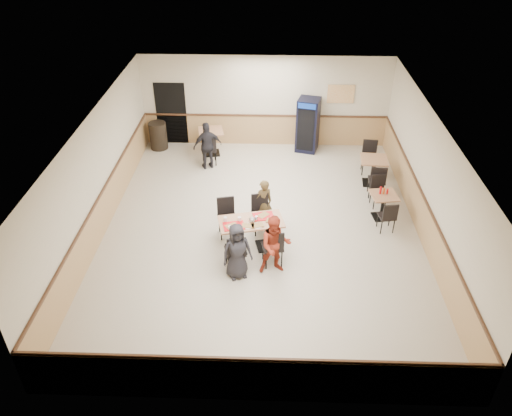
{
  "coord_description": "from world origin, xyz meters",
  "views": [
    {
      "loc": [
        0.2,
        -10.34,
        7.54
      ],
      "look_at": [
        -0.12,
        -0.5,
        1.01
      ],
      "focal_mm": 35.0,
      "sensor_mm": 36.0,
      "label": 1
    }
  ],
  "objects_px": {
    "pepsi_cooler": "(308,125)",
    "trash_bin": "(158,136)",
    "main_table": "(251,230)",
    "side_table_near": "(383,202)",
    "diner_man_opposite": "(263,203)",
    "lone_diner": "(208,146)",
    "diner_woman_left": "(237,251)",
    "diner_woman_right": "(275,245)",
    "back_table": "(211,138)",
    "side_table_far": "(373,167)"
  },
  "relations": [
    {
      "from": "back_table",
      "to": "trash_bin",
      "type": "bearing_deg",
      "value": 168.96
    },
    {
      "from": "trash_bin",
      "to": "diner_woman_right",
      "type": "bearing_deg",
      "value": -57.76
    },
    {
      "from": "side_table_near",
      "to": "diner_woman_right",
      "type": "bearing_deg",
      "value": -141.37
    },
    {
      "from": "diner_man_opposite",
      "to": "lone_diner",
      "type": "bearing_deg",
      "value": -84.22
    },
    {
      "from": "diner_woman_left",
      "to": "diner_woman_right",
      "type": "height_order",
      "value": "diner_woman_right"
    },
    {
      "from": "diner_man_opposite",
      "to": "side_table_near",
      "type": "distance_m",
      "value": 3.15
    },
    {
      "from": "side_table_near",
      "to": "pepsi_cooler",
      "type": "xyz_separation_m",
      "value": [
        -1.77,
        3.91,
        0.41
      ]
    },
    {
      "from": "main_table",
      "to": "trash_bin",
      "type": "bearing_deg",
      "value": 108.99
    },
    {
      "from": "diner_man_opposite",
      "to": "back_table",
      "type": "height_order",
      "value": "diner_man_opposite"
    },
    {
      "from": "diner_man_opposite",
      "to": "side_table_far",
      "type": "bearing_deg",
      "value": -169.39
    },
    {
      "from": "pepsi_cooler",
      "to": "side_table_near",
      "type": "bearing_deg",
      "value": -50.67
    },
    {
      "from": "side_table_far",
      "to": "pepsi_cooler",
      "type": "relative_size",
      "value": 0.46
    },
    {
      "from": "diner_man_opposite",
      "to": "pepsi_cooler",
      "type": "bearing_deg",
      "value": -131.66
    },
    {
      "from": "main_table",
      "to": "diner_woman_right",
      "type": "distance_m",
      "value": 1.01
    },
    {
      "from": "back_table",
      "to": "lone_diner",
      "type": "bearing_deg",
      "value": -90.0
    },
    {
      "from": "diner_woman_left",
      "to": "side_table_near",
      "type": "distance_m",
      "value": 4.4
    },
    {
      "from": "diner_man_opposite",
      "to": "side_table_near",
      "type": "relative_size",
      "value": 1.78
    },
    {
      "from": "side_table_near",
      "to": "side_table_far",
      "type": "relative_size",
      "value": 0.91
    },
    {
      "from": "back_table",
      "to": "trash_bin",
      "type": "height_order",
      "value": "trash_bin"
    },
    {
      "from": "side_table_far",
      "to": "trash_bin",
      "type": "xyz_separation_m",
      "value": [
        -6.69,
        2.1,
        -0.09
      ]
    },
    {
      "from": "main_table",
      "to": "diner_man_opposite",
      "type": "distance_m",
      "value": 1.04
    },
    {
      "from": "main_table",
      "to": "diner_woman_left",
      "type": "xyz_separation_m",
      "value": [
        -0.27,
        -1.0,
        0.15
      ]
    },
    {
      "from": "main_table",
      "to": "diner_woman_left",
      "type": "height_order",
      "value": "diner_woman_left"
    },
    {
      "from": "side_table_far",
      "to": "trash_bin",
      "type": "distance_m",
      "value": 7.01
    },
    {
      "from": "diner_woman_right",
      "to": "diner_man_opposite",
      "type": "height_order",
      "value": "diner_woman_right"
    },
    {
      "from": "diner_woman_left",
      "to": "back_table",
      "type": "relative_size",
      "value": 1.54
    },
    {
      "from": "diner_man_opposite",
      "to": "diner_woman_left",
      "type": "bearing_deg",
      "value": 50.4
    },
    {
      "from": "main_table",
      "to": "back_table",
      "type": "relative_size",
      "value": 1.83
    },
    {
      "from": "diner_man_opposite",
      "to": "trash_bin",
      "type": "height_order",
      "value": "diner_man_opposite"
    },
    {
      "from": "diner_woman_left",
      "to": "diner_man_opposite",
      "type": "distance_m",
      "value": 2.07
    },
    {
      "from": "side_table_far",
      "to": "back_table",
      "type": "bearing_deg",
      "value": 160.36
    },
    {
      "from": "lone_diner",
      "to": "side_table_far",
      "type": "relative_size",
      "value": 1.83
    },
    {
      "from": "diner_man_opposite",
      "to": "lone_diner",
      "type": "relative_size",
      "value": 0.89
    },
    {
      "from": "diner_woman_left",
      "to": "diner_man_opposite",
      "type": "xyz_separation_m",
      "value": [
        0.54,
        2.0,
        -0.02
      ]
    },
    {
      "from": "lone_diner",
      "to": "side_table_near",
      "type": "height_order",
      "value": "lone_diner"
    },
    {
      "from": "diner_woman_right",
      "to": "side_table_near",
      "type": "bearing_deg",
      "value": 29.19
    },
    {
      "from": "diner_woman_right",
      "to": "side_table_near",
      "type": "xyz_separation_m",
      "value": [
        2.82,
        2.25,
        -0.26
      ]
    },
    {
      "from": "diner_woman_right",
      "to": "trash_bin",
      "type": "distance_m",
      "value": 7.23
    },
    {
      "from": "main_table",
      "to": "side_table_near",
      "type": "bearing_deg",
      "value": 10.26
    },
    {
      "from": "back_table",
      "to": "pepsi_cooler",
      "type": "xyz_separation_m",
      "value": [
        3.11,
        0.39,
        0.34
      ]
    },
    {
      "from": "diner_woman_right",
      "to": "side_table_far",
      "type": "height_order",
      "value": "diner_woman_right"
    },
    {
      "from": "diner_woman_right",
      "to": "diner_man_opposite",
      "type": "distance_m",
      "value": 1.84
    },
    {
      "from": "main_table",
      "to": "side_table_near",
      "type": "distance_m",
      "value": 3.68
    },
    {
      "from": "side_table_far",
      "to": "diner_woman_right",
      "type": "bearing_deg",
      "value": -125.25
    },
    {
      "from": "main_table",
      "to": "pepsi_cooler",
      "type": "xyz_separation_m",
      "value": [
        1.61,
        5.35,
        0.35
      ]
    },
    {
      "from": "diner_woman_right",
      "to": "trash_bin",
      "type": "xyz_separation_m",
      "value": [
        -3.86,
        6.11,
        -0.28
      ]
    },
    {
      "from": "diner_woman_left",
      "to": "diner_woman_right",
      "type": "bearing_deg",
      "value": -8.53
    },
    {
      "from": "lone_diner",
      "to": "side_table_near",
      "type": "xyz_separation_m",
      "value": [
        4.88,
        -2.58,
        -0.28
      ]
    },
    {
      "from": "pepsi_cooler",
      "to": "trash_bin",
      "type": "relative_size",
      "value": 1.96
    },
    {
      "from": "main_table",
      "to": "pepsi_cooler",
      "type": "height_order",
      "value": "pepsi_cooler"
    }
  ]
}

